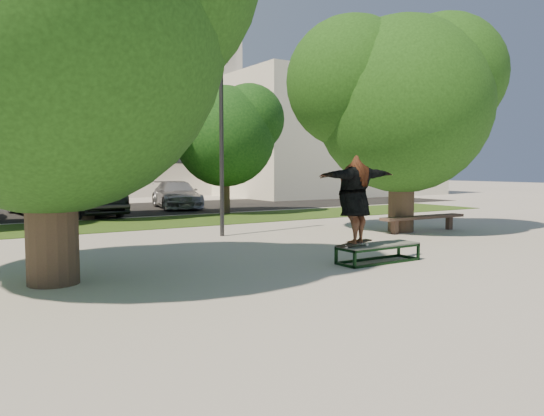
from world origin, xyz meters
TOP-DOWN VIEW (x-y plane):
  - ground at (0.00, 0.00)m, footprint 120.00×120.00m
  - grass_strip at (1.00, 9.50)m, footprint 30.00×4.00m
  - asphalt_strip at (0.00, 16.00)m, footprint 40.00×8.00m
  - tree_left at (-4.29, 1.09)m, footprint 6.96×5.95m
  - tree_right at (5.92, 3.08)m, footprint 6.24×5.33m
  - bg_tree_mid at (-1.08, 12.08)m, footprint 5.76×4.92m
  - bg_tree_right at (4.43, 11.57)m, footprint 5.04×4.31m
  - lamppost at (1.00, 5.00)m, footprint 0.25×0.15m
  - side_building at (18.00, 22.00)m, footprint 15.00×10.00m
  - grind_box at (1.77, -0.43)m, footprint 1.80×0.60m
  - skater_rig at (1.12, -0.43)m, footprint 2.17×0.87m
  - bench at (6.59, 2.66)m, footprint 3.15×0.52m
  - car_dark at (-0.50, 13.50)m, footprint 1.71×4.77m
  - car_grey at (-2.00, 14.85)m, footprint 2.52×4.76m
  - car_silver_b at (3.89, 15.30)m, footprint 2.61×4.72m

SIDE VIEW (x-z plane):
  - ground at x=0.00m, z-range 0.00..0.00m
  - asphalt_strip at x=0.00m, z-range 0.00..0.01m
  - grass_strip at x=1.00m, z-range 0.00..0.02m
  - grind_box at x=1.77m, z-range 0.00..0.38m
  - bench at x=6.59m, z-range 0.16..0.64m
  - car_grey at x=-2.00m, z-range 0.00..1.28m
  - car_silver_b at x=3.89m, z-range 0.00..1.29m
  - car_dark at x=-0.50m, z-range 0.00..1.56m
  - skater_rig at x=1.12m, z-range 0.41..2.20m
  - lamppost at x=1.00m, z-range 0.10..6.21m
  - bg_tree_right at x=4.43m, z-range 0.77..6.21m
  - side_building at x=18.00m, z-range 0.00..8.00m
  - bg_tree_mid at x=-1.08m, z-range 0.90..7.14m
  - tree_right at x=5.92m, z-range 0.84..7.35m
  - tree_left at x=-4.29m, z-range 0.86..7.98m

